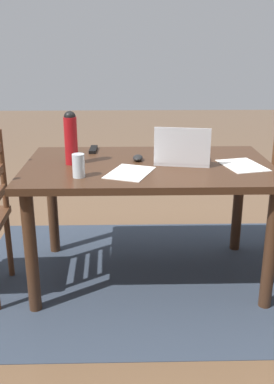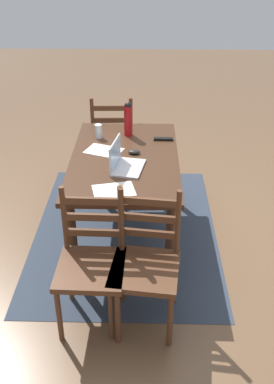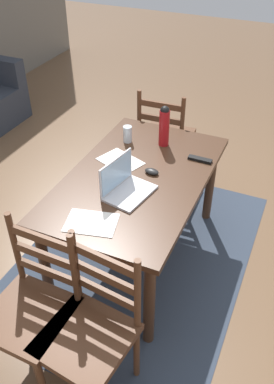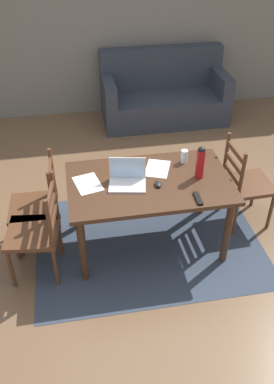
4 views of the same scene
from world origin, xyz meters
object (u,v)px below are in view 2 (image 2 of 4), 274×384
Objects in this scene: water_bottle at (128,118)px; chair_left_near at (145,265)px; laptop at (123,162)px; chair_right_far at (113,138)px; computer_mouse at (134,152)px; chair_left_far at (91,264)px; drinking_glass at (98,131)px; tv_remote at (163,139)px; dining_table at (125,168)px.

chair_left_near is at bearing -173.47° from water_bottle.
laptop is 0.66m from water_bottle.
chair_left_near is at bearing -170.07° from chair_right_far.
chair_left_near is at bearing -169.23° from computer_mouse.
drinking_glass is at bearing 3.08° from chair_left_far.
chair_right_far is at bearing -141.95° from tv_remote.
chair_left_far is 0.90m from laptop.
dining_table is 4.69× the size of water_bottle.
chair_left_far is at bearing 172.70° from water_bottle.
computer_mouse is (-0.32, -0.33, -0.05)m from drinking_glass.
water_bottle reaches higher than chair_left_near.
computer_mouse reaches higher than dining_table.
chair_left_near reaches higher than dining_table.
water_bottle reaches higher than tv_remote.
chair_right_far is 2.07m from chair_left_near.
chair_right_far is 0.74m from water_bottle.
tv_remote is at bearing -31.47° from laptop.
dining_table is at bearing -146.91° from drinking_glass.
water_bottle reaches higher than laptop.
water_bottle is 3.11× the size of computer_mouse.
chair_right_far is at bearing 20.08° from computer_mouse.
dining_table is 14.56× the size of computer_mouse.
drinking_glass is 0.74× the size of tv_remote.
tv_remote is (1.37, -0.15, 0.29)m from chair_left_near.
chair_left_far is at bearing -19.12° from tv_remote.
tv_remote is at bearing -35.83° from computer_mouse.
drinking_glass is at bearing 173.17° from chair_right_far.
tv_remote is at bearing -6.12° from chair_left_near.
drinking_glass is (-0.07, 0.26, -0.10)m from water_bottle.
drinking_glass is at bearing 33.09° from dining_table.
computer_mouse is (-0.39, -0.06, -0.14)m from water_bottle.
chair_left_far is at bearing -176.92° from drinking_glass.
chair_left_far reaches higher than drinking_glass.
chair_left_near is at bearing -5.02° from tv_remote.
dining_table is 0.25m from laptop.
chair_left_near is at bearing -162.88° from drinking_glass.
water_bottle is at bearing -1.66° from dining_table.
chair_left_near is 9.50× the size of computer_mouse.
dining_table is at bearing 133.98° from computer_mouse.
tv_remote is (-0.04, -0.58, -0.05)m from drinking_glass.
dining_table is 1.05m from chair_right_far.
laptop is (-0.20, 0.01, 0.16)m from dining_table.
chair_right_far reaches higher than computer_mouse.
tv_remote is (0.35, -0.33, 0.11)m from dining_table.
laptop is 0.64m from tv_remote.
laptop is (-1.21, -0.17, 0.34)m from chair_right_far.
dining_table is at bearing -170.25° from chair_right_far.
dining_table is 11.56× the size of drinking_glass.
chair_right_far reaches higher than dining_table.
laptop is at bearing -172.08° from chair_right_far.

